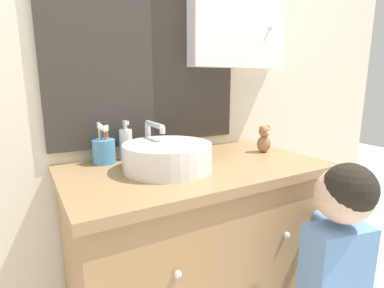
{
  "coord_description": "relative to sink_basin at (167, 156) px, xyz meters",
  "views": [
    {
      "loc": [
        -0.59,
        -0.67,
        1.17
      ],
      "look_at": [
        -0.05,
        0.26,
        0.94
      ],
      "focal_mm": 28.0,
      "sensor_mm": 36.0,
      "label": 1
    }
  ],
  "objects": [
    {
      "name": "soap_dispenser",
      "position": [
        -0.09,
        0.22,
        0.01
      ],
      "size": [
        0.05,
        0.05,
        0.17
      ],
      "color": "white",
      "rests_on": "vanity_counter"
    },
    {
      "name": "teddy_bear",
      "position": [
        0.51,
        0.02,
        0.01
      ],
      "size": [
        0.07,
        0.06,
        0.13
      ],
      "color": "#9E7047",
      "rests_on": "vanity_counter"
    },
    {
      "name": "child_figure",
      "position": [
        0.41,
        -0.45,
        -0.33
      ],
      "size": [
        0.29,
        0.43,
        0.92
      ],
      "color": "slate",
      "rests_on": "ground_plane"
    },
    {
      "name": "toothbrush_holder",
      "position": [
        -0.19,
        0.2,
        -0.0
      ],
      "size": [
        0.09,
        0.09,
        0.17
      ],
      "color": "#4C93C6",
      "rests_on": "vanity_counter"
    },
    {
      "name": "vanity_counter",
      "position": [
        0.12,
        -0.01,
        -0.47
      ],
      "size": [
        1.02,
        0.58,
        0.84
      ],
      "color": "#A37A4C",
      "rests_on": "ground_plane"
    },
    {
      "name": "sink_basin",
      "position": [
        0.0,
        0.0,
        0.0
      ],
      "size": [
        0.33,
        0.39,
        0.17
      ],
      "color": "white",
      "rests_on": "vanity_counter"
    },
    {
      "name": "wall_back",
      "position": [
        0.15,
        0.3,
        0.39
      ],
      "size": [
        3.2,
        0.18,
        2.5
      ],
      "color": "beige",
      "rests_on": "ground_plane"
    }
  ]
}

